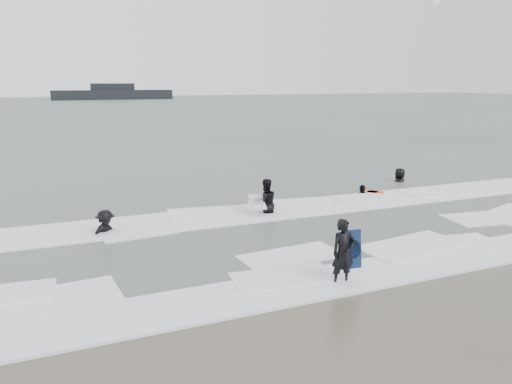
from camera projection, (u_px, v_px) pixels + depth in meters
name	position (u px, v px, depth m)	size (l,w,h in m)	color
ground	(329.00, 271.00, 13.01)	(320.00, 320.00, 0.00)	brown
sea	(88.00, 110.00, 85.12)	(320.00, 320.00, 0.00)	#47544C
surfer_centre	(342.00, 284.00, 12.19)	(0.61, 0.40, 1.67)	black
surfer_wading	(265.00, 214.00, 18.62)	(0.92, 0.72, 1.89)	black
surfer_breaker	(106.00, 235.00, 16.11)	(1.09, 0.62, 1.68)	black
surfer_right_near	(362.00, 195.00, 21.68)	(0.95, 0.40, 1.62)	black
surfer_right_far	(399.00, 182.00, 24.47)	(0.91, 0.59, 1.86)	black
surf_foam	(271.00, 231.00, 16.34)	(30.03, 9.06, 0.09)	white
bodyboards	(327.00, 208.00, 17.45)	(7.03, 8.52, 1.25)	#0E1D41
vessel_horizon	(113.00, 94.00, 134.02)	(31.26, 5.58, 4.24)	black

